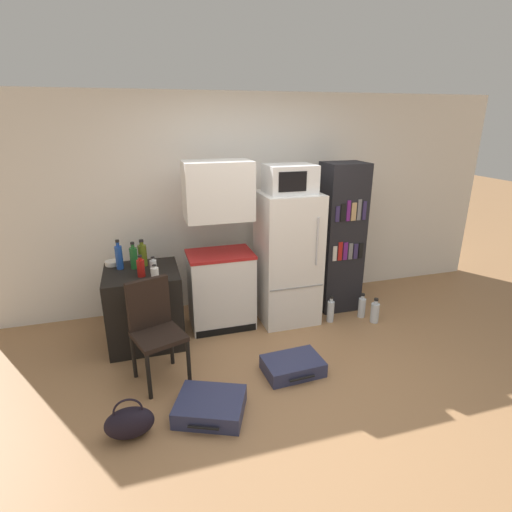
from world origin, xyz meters
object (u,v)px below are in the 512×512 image
bottle_blue_soda (119,257)px  suitcase_large_flat (293,366)px  bowl (113,263)px  handbag (129,423)px  kitchen_hutch (220,255)px  side_table (144,306)px  bookshelf (340,238)px  refrigerator (288,258)px  bottle_clear_short (153,266)px  bottle_olive_oil (143,255)px  bottle_ketchup_red (141,268)px  chair (154,323)px  suitcase_small_flat (210,406)px  water_bottle_front (331,311)px  water_bottle_middle (362,307)px  microwave (290,179)px  bottle_green_tall (134,257)px  water_bottle_back (375,312)px  bottle_milk_white (155,273)px

bottle_blue_soda → suitcase_large_flat: size_ratio=0.56×
bowl → handbag: (0.10, -1.64, -0.68)m
bottle_blue_soda → suitcase_large_flat: (1.47, -1.11, -0.85)m
kitchen_hutch → bottle_blue_soda: size_ratio=5.96×
side_table → bookshelf: (2.30, 0.16, 0.49)m
bookshelf → bowl: size_ratio=11.33×
refrigerator → bottle_clear_short: size_ratio=8.83×
kitchen_hutch → handbag: size_ratio=5.10×
bottle_olive_oil → bottle_ketchup_red: bearing=-95.0°
bottle_clear_short → chair: size_ratio=0.18×
chair → suitcase_small_flat: 0.88m
refrigerator → bottle_ketchup_red: (-1.59, -0.20, 0.13)m
kitchen_hutch → side_table: bearing=-172.6°
side_table → water_bottle_front: 2.07m
handbag → side_table: bearing=82.8°
water_bottle_middle → bottle_ketchup_red: bearing=179.0°
microwave → bottle_green_tall: 1.81m
side_table → microwave: size_ratio=1.53×
bottle_blue_soda → water_bottle_middle: bottle_blue_soda is taller
bottle_blue_soda → bottle_olive_oil: bearing=7.1°
water_bottle_back → kitchen_hutch: bearing=164.9°
bottle_blue_soda → bottle_milk_white: (0.33, -0.37, -0.07)m
suitcase_small_flat → bottle_ketchup_red: bearing=133.7°
bottle_blue_soda → bottle_green_tall: 0.14m
suitcase_large_flat → bottle_olive_oil: bearing=134.3°
bottle_ketchup_red → bottle_clear_short: bottle_ketchup_red is taller
bottle_ketchup_red → bottle_green_tall: size_ratio=0.77×
refrigerator → bookshelf: size_ratio=0.84×
water_bottle_back → suitcase_small_flat: bearing=-155.4°
bottle_ketchup_red → water_bottle_middle: bottle_ketchup_red is taller
kitchen_hutch → water_bottle_back: 1.90m
side_table → water_bottle_middle: side_table is taller
bottle_olive_oil → bottle_milk_white: size_ratio=1.99×
bottle_olive_oil → bottle_green_tall: 0.10m
bottle_clear_short → bottle_blue_soda: bearing=146.5°
suitcase_large_flat → suitcase_small_flat: size_ratio=0.84×
bottle_ketchup_red → bottle_clear_short: 0.13m
water_bottle_back → bottle_blue_soda: bearing=170.2°
bottle_clear_short → water_bottle_middle: bottle_clear_short is taller
bottle_clear_short → bowl: 0.53m
bowl → bottle_clear_short: bearing=-41.4°
bottle_milk_white → suitcase_small_flat: bearing=-73.7°
bottle_ketchup_red → bottle_green_tall: bottle_green_tall is taller
bottle_ketchup_red → bottle_milk_white: 0.16m
microwave → water_bottle_front: bearing=-28.0°
bottle_olive_oil → bowl: bottle_olive_oil is taller
bottle_clear_short → suitcase_small_flat: size_ratio=0.26×
refrigerator → bottle_blue_soda: bearing=177.8°
refrigerator → bottle_blue_soda: size_ratio=4.82×
bottle_blue_soda → bottle_green_tall: bottle_blue_soda is taller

